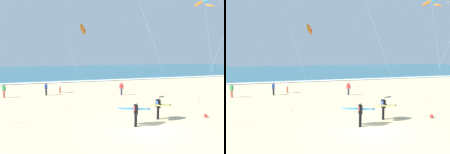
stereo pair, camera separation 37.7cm
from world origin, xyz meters
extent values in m
plane|color=#D1BA8E|center=(0.00, 0.00, 0.00)|extent=(160.00, 160.00, 0.00)
cube|color=#2D6075|center=(0.00, 56.97, 0.04)|extent=(160.00, 60.00, 0.08)
cube|color=white|center=(0.00, 27.27, 0.09)|extent=(160.00, 1.79, 0.01)
cylinder|color=black|center=(1.83, 1.82, 0.44)|extent=(0.13, 0.13, 0.88)
cylinder|color=black|center=(1.99, 2.00, 0.44)|extent=(0.13, 0.13, 0.88)
cube|color=black|center=(1.91, 1.91, 1.18)|extent=(0.24, 0.36, 0.60)
cube|color=blue|center=(1.80, 1.89, 1.22)|extent=(0.03, 0.20, 0.32)
sphere|color=beige|center=(1.91, 1.91, 1.60)|extent=(0.21, 0.21, 0.21)
cylinder|color=black|center=(1.93, 1.68, 1.29)|extent=(0.09, 0.09, 0.26)
cylinder|color=black|center=(1.88, 1.58, 1.16)|extent=(0.26, 0.11, 0.14)
cylinder|color=black|center=(1.88, 2.14, 1.14)|extent=(0.09, 0.09, 0.56)
ellipsoid|color=#EFD14C|center=(1.95, 1.55, 1.12)|extent=(2.05, 0.81, 0.25)
cube|color=#333333|center=(1.95, 1.55, 1.16)|extent=(1.75, 0.22, 0.16)
cube|color=#262628|center=(2.78, 1.64, 1.05)|extent=(0.12, 0.03, 0.14)
cylinder|color=black|center=(-0.46, 0.80, 0.44)|extent=(0.13, 0.13, 0.88)
cylinder|color=black|center=(-0.33, 0.94, 0.44)|extent=(0.13, 0.13, 0.88)
cube|color=black|center=(-0.39, 0.87, 1.18)|extent=(0.24, 0.36, 0.60)
cube|color=red|center=(-0.50, 0.88, 1.22)|extent=(0.04, 0.20, 0.32)
sphere|color=tan|center=(-0.39, 0.87, 1.60)|extent=(0.21, 0.21, 0.21)
cylinder|color=black|center=(-0.42, 0.64, 1.14)|extent=(0.09, 0.09, 0.56)
cylinder|color=black|center=(-0.36, 1.10, 1.29)|extent=(0.09, 0.09, 0.26)
cylinder|color=black|center=(-0.41, 1.19, 1.16)|extent=(0.26, 0.11, 0.14)
ellipsoid|color=#3399D8|center=(-0.35, 1.23, 1.12)|extent=(2.54, 0.85, 0.25)
cube|color=#333333|center=(-0.35, 1.23, 1.16)|extent=(2.18, 0.29, 0.17)
cube|color=#262628|center=(0.69, 1.10, 1.05)|extent=(0.12, 0.03, 0.14)
cone|color=orange|center=(-2.03, 9.74, 7.35)|extent=(1.03, 1.18, 1.11)
cube|color=red|center=(-2.03, 9.74, 7.21)|extent=(0.34, 0.25, 0.24)
cylinder|color=silver|center=(-3.14, 8.19, 3.59)|extent=(2.24, 3.12, 6.99)
cylinder|color=brown|center=(-4.25, 6.64, 0.05)|extent=(0.06, 0.06, 0.10)
cylinder|color=pink|center=(12.77, 7.57, 10.66)|extent=(0.02, 0.02, 0.86)
cylinder|color=silver|center=(10.90, 6.68, 5.17)|extent=(3.76, 1.78, 10.14)
cylinder|color=brown|center=(9.03, 5.80, 0.05)|extent=(0.06, 0.06, 0.10)
cylinder|color=silver|center=(3.71, 6.46, 6.57)|extent=(3.45, 3.37, 12.94)
cylinder|color=brown|center=(1.99, 8.13, 0.05)|extent=(0.06, 0.06, 0.10)
ellipsoid|color=orange|center=(13.67, 10.08, 10.77)|extent=(0.73, 1.34, 0.58)
ellipsoid|color=#2D99DB|center=(12.68, 9.87, 11.15)|extent=(0.73, 1.34, 0.20)
ellipsoid|color=orange|center=(11.68, 9.67, 10.77)|extent=(0.73, 1.34, 0.58)
cylinder|color=silver|center=(13.10, 7.81, 5.38)|extent=(0.87, 4.14, 10.57)
cylinder|color=#D8593F|center=(-10.08, 14.69, 0.42)|extent=(0.22, 0.22, 0.84)
cube|color=#339351|center=(-10.08, 14.69, 1.11)|extent=(0.37, 0.33, 0.54)
sphere|color=#A87A59|center=(-10.08, 14.69, 1.49)|extent=(0.20, 0.20, 0.20)
cylinder|color=#339351|center=(-10.25, 14.81, 1.01)|extent=(0.08, 0.08, 0.50)
cylinder|color=#339351|center=(-9.91, 14.57, 1.01)|extent=(0.08, 0.08, 0.50)
cylinder|color=#2D334C|center=(2.96, 12.10, 0.42)|extent=(0.22, 0.22, 0.84)
cube|color=red|center=(2.96, 12.10, 1.11)|extent=(0.37, 0.32, 0.54)
sphere|color=#A87A59|center=(2.96, 12.10, 1.49)|extent=(0.20, 0.20, 0.20)
cylinder|color=red|center=(3.14, 12.00, 1.01)|extent=(0.08, 0.08, 0.50)
cylinder|color=red|center=(2.78, 12.21, 1.01)|extent=(0.08, 0.08, 0.50)
cylinder|color=black|center=(-5.56, 14.81, 0.42)|extent=(0.22, 0.22, 0.84)
cube|color=#3351B7|center=(-5.56, 14.81, 1.11)|extent=(0.33, 0.37, 0.54)
sphere|color=tan|center=(-5.56, 14.81, 1.49)|extent=(0.20, 0.20, 0.20)
cylinder|color=#3351B7|center=(-5.44, 14.99, 1.01)|extent=(0.08, 0.08, 0.50)
cylinder|color=#3351B7|center=(-5.68, 14.64, 1.01)|extent=(0.08, 0.08, 0.50)
cylinder|color=#D8593F|center=(-3.85, 15.98, 0.42)|extent=(0.22, 0.22, 0.84)
cube|color=white|center=(-3.85, 15.98, 1.11)|extent=(0.21, 0.34, 0.54)
sphere|color=tan|center=(-3.85, 15.98, 1.49)|extent=(0.20, 0.20, 0.20)
cylinder|color=white|center=(-3.82, 15.77, 1.01)|extent=(0.08, 0.08, 0.50)
cylinder|color=white|center=(-3.87, 16.19, 1.01)|extent=(0.08, 0.08, 0.50)
sphere|color=red|center=(5.60, 1.12, 0.14)|extent=(0.28, 0.28, 0.28)
camera|label=1|loc=(-6.53, -12.22, 4.74)|focal=35.49mm
camera|label=2|loc=(-6.17, -12.34, 4.74)|focal=35.49mm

